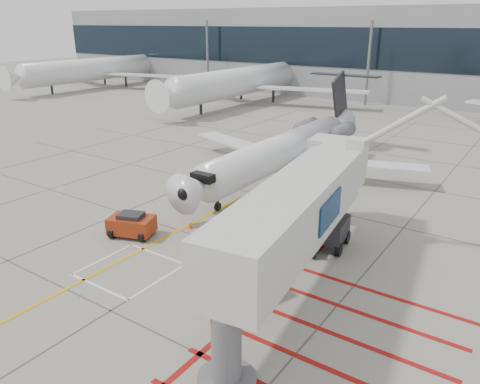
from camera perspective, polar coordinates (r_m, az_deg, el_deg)
The scene contains 10 objects.
ground_plane at distance 24.05m, azimuth -8.22°, elevation -9.70°, with size 260.00×260.00×0.00m, color gray.
regional_jet at distance 35.27m, azimuth 3.54°, elevation 6.59°, with size 22.05×27.81×7.29m, color silver, non-canonical shape.
jet_bridge at distance 20.43m, azimuth 6.42°, elevation -3.92°, with size 8.52×17.99×7.20m, color silver, non-canonical shape.
pushback_tug at distance 28.07m, azimuth -13.08°, elevation -3.81°, with size 2.54×1.59×1.48m, color maroon, non-canonical shape.
baggage_cart at distance 25.65m, azimuth 7.81°, elevation -6.24°, with size 1.80×1.14×1.14m, color #535357, non-canonical shape.
ground_power_unit at distance 22.00m, azimuth -0.60°, elevation -9.48°, with size 2.55×1.49×2.02m, color silver, non-canonical shape.
cone_nose at distance 28.66m, azimuth -6.11°, elevation -4.01°, with size 0.31×0.31×0.43m, color #EF4D0C.
cone_side at distance 28.07m, azimuth -4.37°, elevation -4.39°, with size 0.37×0.37×0.51m, color orange.
bg_aircraft_a at distance 95.26m, azimuth -16.20°, elevation 15.86°, with size 36.33×40.37×12.11m, color silver, non-canonical shape.
bg_aircraft_b at distance 73.27m, azimuth 1.24°, elevation 15.54°, with size 36.17×40.19×12.06m, color silver, non-canonical shape.
Camera 1 is at (14.46, -15.11, 11.88)m, focal length 35.00 mm.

